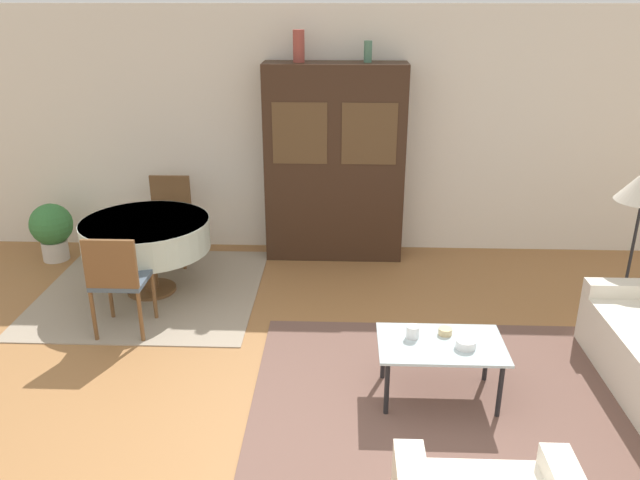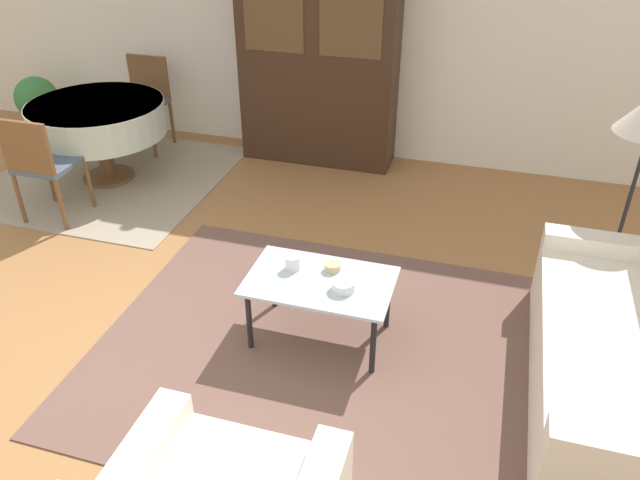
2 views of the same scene
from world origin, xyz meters
The scene contains 15 objects.
ground_plane centered at (0.00, 0.00, 0.00)m, with size 14.00×14.00×0.00m, color #9E6B3D.
wall_back centered at (0.00, 3.63, 1.35)m, with size 10.00×0.06×2.70m.
area_rug centered at (1.15, 0.57, 0.01)m, with size 2.83×2.37×0.01m.
dining_rug centered at (-1.54, 2.33, 0.01)m, with size 2.14×2.09×0.01m.
coffee_table centered at (1.10, 0.67, 0.41)m, with size 0.91×0.56×0.45m.
display_cabinet centered at (0.28, 3.37, 1.07)m, with size 1.50×0.44×2.13m.
dining_table centered at (-1.53, 2.32, 0.61)m, with size 1.23×1.23×0.75m.
dining_chair_near centered at (-1.53, 1.49, 0.55)m, with size 0.44×0.44×0.93m.
dining_chair_far centered at (-1.53, 3.15, 0.55)m, with size 0.44×0.44×0.93m.
cup centered at (0.90, 0.73, 0.51)m, with size 0.09×0.09×0.09m.
bowl centered at (1.26, 0.61, 0.49)m, with size 0.14×0.14×0.06m.
bowl_small centered at (1.14, 0.79, 0.48)m, with size 0.10×0.10×0.05m.
vase_tall centered at (-0.09, 3.37, 2.29)m, with size 0.12×0.12×0.32m.
vase_short centered at (0.61, 3.37, 2.24)m, with size 0.08×0.08×0.21m.
potted_plant centered at (-2.84, 3.09, 0.37)m, with size 0.46×0.46×0.65m.
Camera 1 is at (0.38, -3.24, 2.80)m, focal length 35.00 mm.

